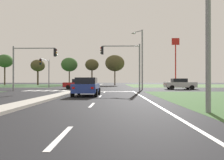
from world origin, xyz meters
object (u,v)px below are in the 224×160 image
street_lamp_second (141,56)px  fastfood_pole_sign (176,51)px  pedestrian_at_median (92,81)px  treeline_fourth (92,65)px  treeline_second (38,66)px  treeline_fifth (115,63)px  traffic_signal_near_right (125,59)px  traffic_signal_far_left (46,68)px  treeline_third (69,65)px  car_red_third (79,84)px  traffic_signal_near_left (30,60)px  car_maroon_second (81,83)px  treeline_near (5,61)px  car_blue_near (87,87)px  car_silver_fourth (180,84)px

street_lamp_second → fastfood_pole_sign: 24.13m
pedestrian_at_median → treeline_fourth: 18.25m
treeline_second → treeline_fifth: (22.67, -2.51, 0.51)m
traffic_signal_near_right → traffic_signal_far_left: bearing=139.6°
pedestrian_at_median → treeline_third: bearing=21.7°
car_red_third → treeline_fifth: 27.60m
traffic_signal_near_left → car_maroon_second: bearing=78.3°
treeline_third → fastfood_pole_sign: bearing=-19.9°
traffic_signal_near_left → traffic_signal_far_left: 11.66m
treeline_near → treeline_second: treeline_near is taller
car_red_third → pedestrian_at_median: pedestrian_at_median is taller
traffic_signal_near_left → treeline_fifth: (10.13, 32.87, 2.41)m
traffic_signal_far_left → treeline_fourth: size_ratio=0.68×
car_maroon_second → car_blue_near: bearing=101.0°
car_maroon_second → car_silver_fourth: size_ratio=0.97×
treeline_third → treeline_fifth: treeline_fifth is taller
pedestrian_at_median → fastfood_pole_sign: fastfood_pole_sign is taller
car_blue_near → pedestrian_at_median: bearing=95.6°
pedestrian_at_median → treeline_near: bearing=54.8°
traffic_signal_near_left → fastfood_pole_sign: size_ratio=0.47×
pedestrian_at_median → treeline_near: (-26.91, 16.11, 5.65)m
traffic_signal_near_right → traffic_signal_near_left: bearing=180.0°
car_red_third → traffic_signal_far_left: (-6.84, 5.15, 2.79)m
car_maroon_second → pedestrian_at_median: (2.09, 1.42, 0.51)m
treeline_second → pedestrian_at_median: bearing=-44.7°
car_red_third → traffic_signal_near_right: traffic_signal_near_right is taller
traffic_signal_far_left → car_red_third: bearing=-37.0°
treeline_fourth → treeline_fifth: (6.69, -2.27, 0.32)m
car_blue_near → pedestrian_at_median: pedestrian_at_median is taller
car_red_third → car_silver_fourth: bearing=-92.7°
car_blue_near → treeline_third: treeline_third is taller
treeline_near → treeline_fourth: (24.90, 1.43, -1.02)m
car_blue_near → traffic_signal_near_left: bearing=137.3°
car_red_third → traffic_signal_near_left: traffic_signal_near_left is taller
car_silver_fourth → treeline_fourth: bearing=-151.1°
car_red_third → treeline_near: (-26.29, 27.37, 6.13)m
treeline_third → car_silver_fourth: bearing=-52.3°
traffic_signal_far_left → fastfood_pole_sign: fastfood_pole_sign is taller
traffic_signal_far_left → pedestrian_at_median: size_ratio=2.80×
street_lamp_second → treeline_near: size_ratio=0.94×
car_blue_near → treeline_near: 50.81m
traffic_signal_far_left → treeline_fifth: size_ratio=0.61×
car_blue_near → car_maroon_second: size_ratio=1.00×
treeline_second → car_red_third: bearing=-59.1°
fastfood_pole_sign → treeline_third: size_ratio=1.43×
car_silver_fourth → traffic_signal_near_right: traffic_signal_near_right is taller
car_silver_fourth → fastfood_pole_sign: size_ratio=0.39×
car_silver_fourth → street_lamp_second: 7.17m
car_blue_near → car_maroon_second: bearing=101.0°
car_blue_near → car_maroon_second: (-4.54, 23.48, -0.03)m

